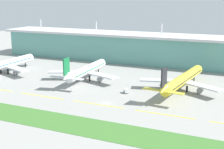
% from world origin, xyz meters
% --- Properties ---
extents(ground_plane, '(600.00, 600.00, 0.00)m').
position_xyz_m(ground_plane, '(0.00, 0.00, 0.00)').
color(ground_plane, gray).
extents(terminal_building, '(288.00, 34.00, 32.32)m').
position_xyz_m(terminal_building, '(-0.00, 104.86, 11.87)').
color(terminal_building, '#5B9E93').
rests_on(terminal_building, ground).
extents(airliner_nearest, '(48.79, 63.61, 18.90)m').
position_xyz_m(airliner_nearest, '(-91.78, 29.23, 6.45)').
color(airliner_nearest, white).
rests_on(airliner_nearest, ground).
extents(airliner_near_middle, '(48.74, 58.96, 18.90)m').
position_xyz_m(airliner_near_middle, '(-31.24, 35.51, 6.44)').
color(airliner_near_middle, silver).
rests_on(airliner_near_middle, ground).
extents(airliner_far_middle, '(48.51, 68.48, 18.90)m').
position_xyz_m(airliner_far_middle, '(30.24, 37.65, 6.45)').
color(airliner_far_middle, yellow).
rests_on(airliner_far_middle, ground).
extents(taxiway_stripe_mid_west, '(28.00, 0.70, 0.04)m').
position_xyz_m(taxiway_stripe_mid_west, '(-37.00, -3.97, 0.02)').
color(taxiway_stripe_mid_west, yellow).
rests_on(taxiway_stripe_mid_west, ground).
extents(taxiway_stripe_centre, '(28.00, 0.70, 0.04)m').
position_xyz_m(taxiway_stripe_centre, '(-3.00, -3.97, 0.02)').
color(taxiway_stripe_centre, yellow).
rests_on(taxiway_stripe_centre, ground).
extents(taxiway_stripe_mid_east, '(28.00, 0.70, 0.04)m').
position_xyz_m(taxiway_stripe_mid_east, '(31.00, -3.97, 0.02)').
color(taxiway_stripe_mid_east, yellow).
rests_on(taxiway_stripe_mid_east, ground).
extents(grass_verge, '(300.00, 18.00, 0.10)m').
position_xyz_m(grass_verge, '(0.00, -31.09, 0.05)').
color(grass_verge, '#3D702D').
rests_on(grass_verge, ground).
extents(baggage_cart, '(3.50, 4.00, 2.48)m').
position_xyz_m(baggage_cart, '(2.66, 19.73, 1.26)').
color(baggage_cart, silver).
rests_on(baggage_cart, ground).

